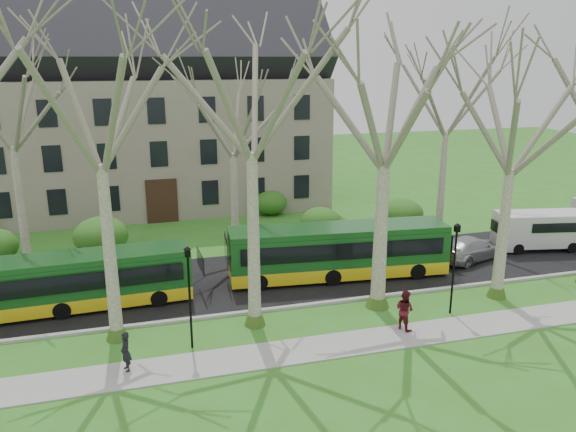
{
  "coord_description": "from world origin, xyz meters",
  "views": [
    {
      "loc": [
        -7.8,
        -22.1,
        11.55
      ],
      "look_at": [
        -0.77,
        3.0,
        4.16
      ],
      "focal_mm": 35.0,
      "sensor_mm": 36.0,
      "label": 1
    }
  ],
  "objects_px": {
    "bus_follow": "(338,251)",
    "pedestrian_a": "(126,352)",
    "van_a": "(539,231)",
    "pedestrian_b": "(405,310)",
    "bus_lead": "(73,281)",
    "sedan": "(471,248)"
  },
  "relations": [
    {
      "from": "bus_follow",
      "to": "pedestrian_a",
      "type": "relative_size",
      "value": 7.52
    },
    {
      "from": "sedan",
      "to": "pedestrian_a",
      "type": "bearing_deg",
      "value": 91.22
    },
    {
      "from": "van_a",
      "to": "pedestrian_a",
      "type": "xyz_separation_m",
      "value": [
        -24.67,
        -7.73,
        -0.38
      ]
    },
    {
      "from": "bus_lead",
      "to": "bus_follow",
      "type": "distance_m",
      "value": 13.41
    },
    {
      "from": "sedan",
      "to": "van_a",
      "type": "height_order",
      "value": "van_a"
    },
    {
      "from": "sedan",
      "to": "van_a",
      "type": "xyz_separation_m",
      "value": [
        5.12,
        0.55,
        0.47
      ]
    },
    {
      "from": "pedestrian_a",
      "to": "pedestrian_b",
      "type": "distance_m",
      "value": 11.72
    },
    {
      "from": "bus_follow",
      "to": "pedestrian_b",
      "type": "relative_size",
      "value": 6.5
    },
    {
      "from": "van_a",
      "to": "pedestrian_b",
      "type": "relative_size",
      "value": 2.95
    },
    {
      "from": "pedestrian_a",
      "to": "pedestrian_b",
      "type": "bearing_deg",
      "value": 72.94
    },
    {
      "from": "van_a",
      "to": "pedestrian_b",
      "type": "xyz_separation_m",
      "value": [
        -12.95,
        -7.48,
        -0.26
      ]
    },
    {
      "from": "bus_lead",
      "to": "pedestrian_b",
      "type": "height_order",
      "value": "bus_lead"
    },
    {
      "from": "bus_follow",
      "to": "pedestrian_b",
      "type": "distance_m",
      "value": 6.57
    },
    {
      "from": "pedestrian_b",
      "to": "pedestrian_a",
      "type": "bearing_deg",
      "value": 66.68
    },
    {
      "from": "bus_lead",
      "to": "van_a",
      "type": "bearing_deg",
      "value": 0.31
    },
    {
      "from": "bus_lead",
      "to": "sedan",
      "type": "bearing_deg",
      "value": -0.48
    },
    {
      "from": "bus_lead",
      "to": "bus_follow",
      "type": "bearing_deg",
      "value": -0.92
    },
    {
      "from": "van_a",
      "to": "pedestrian_b",
      "type": "distance_m",
      "value": 14.96
    },
    {
      "from": "sedan",
      "to": "pedestrian_b",
      "type": "height_order",
      "value": "pedestrian_b"
    },
    {
      "from": "bus_lead",
      "to": "pedestrian_b",
      "type": "xyz_separation_m",
      "value": [
        14.04,
        -6.14,
        -0.45
      ]
    },
    {
      "from": "van_a",
      "to": "pedestrian_a",
      "type": "bearing_deg",
      "value": -151.85
    },
    {
      "from": "sedan",
      "to": "pedestrian_b",
      "type": "bearing_deg",
      "value": 112.53
    }
  ]
}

